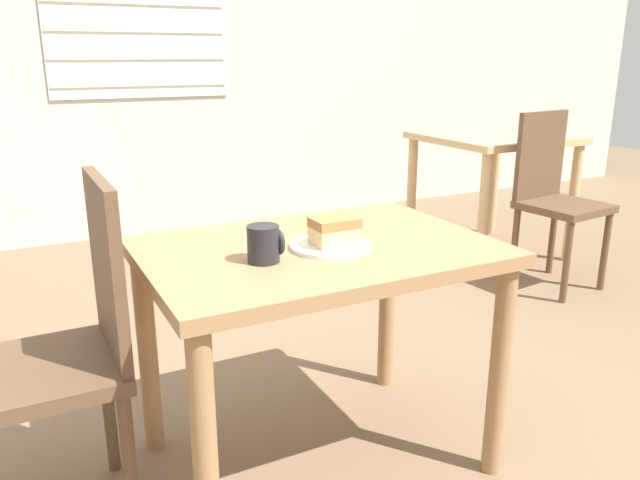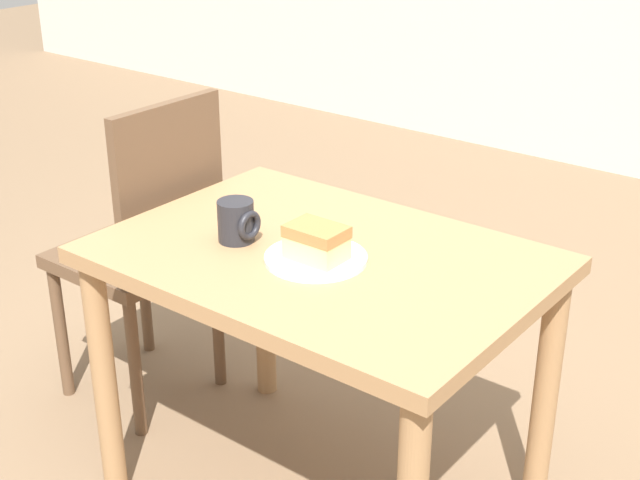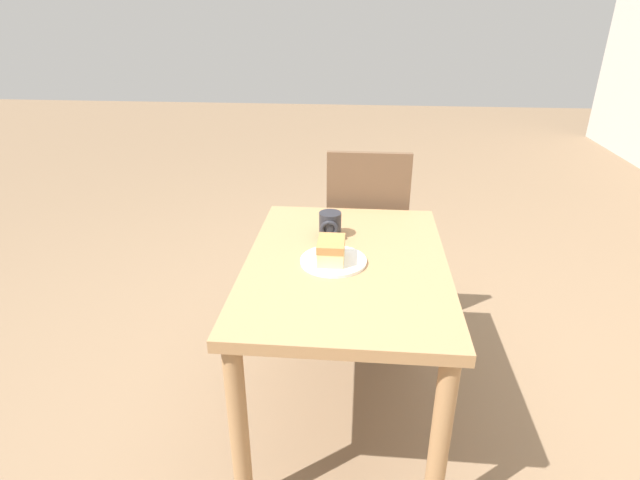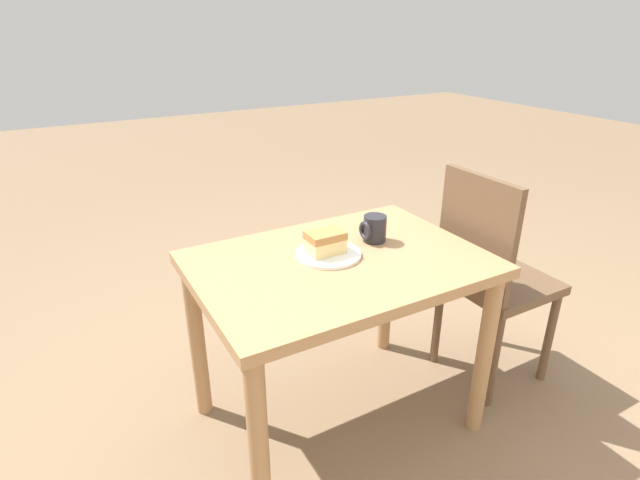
{
  "view_description": "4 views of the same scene",
  "coord_description": "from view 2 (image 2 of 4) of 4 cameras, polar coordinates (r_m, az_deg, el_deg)",
  "views": [
    {
      "loc": [
        -0.68,
        -1.42,
        1.24
      ],
      "look_at": [
        0.1,
        0.09,
        0.73
      ],
      "focal_mm": 35.0,
      "sensor_mm": 36.0,
      "label": 1
    },
    {
      "loc": [
        1.22,
        -1.35,
        1.56
      ],
      "look_at": [
        0.13,
        0.07,
        0.76
      ],
      "focal_mm": 50.0,
      "sensor_mm": 36.0,
      "label": 2
    },
    {
      "loc": [
        1.65,
        0.15,
        1.52
      ],
      "look_at": [
        0.11,
        0.01,
        0.79
      ],
      "focal_mm": 28.0,
      "sensor_mm": 36.0,
      "label": 3
    },
    {
      "loc": [
        0.92,
        1.42,
        1.47
      ],
      "look_at": [
        0.16,
        0.07,
        0.78
      ],
      "focal_mm": 28.0,
      "sensor_mm": 36.0,
      "label": 4
    }
  ],
  "objects": [
    {
      "name": "cake_slice",
      "position": [
        1.95,
        -0.23,
        -0.13
      ],
      "size": [
        0.13,
        0.09,
        0.08
      ],
      "color": "#E0C67F",
      "rests_on": "plate"
    },
    {
      "name": "plate",
      "position": [
        1.98,
        -0.27,
        -1.17
      ],
      "size": [
        0.23,
        0.23,
        0.01
      ],
      "color": "white",
      "rests_on": "dining_table_near"
    },
    {
      "name": "chair_near_window",
      "position": [
        2.59,
        -10.95,
        -0.25
      ],
      "size": [
        0.39,
        0.39,
        0.94
      ],
      "rotation": [
        0.0,
        0.0,
        -1.57
      ],
      "color": "brown",
      "rests_on": "ground_plane"
    },
    {
      "name": "dining_table_near",
      "position": [
        2.07,
        0.1,
        -3.56
      ],
      "size": [
        1.0,
        0.7,
        0.71
      ],
      "color": "#9E754C",
      "rests_on": "ground_plane"
    },
    {
      "name": "coffee_mug",
      "position": [
        2.07,
        -5.32,
        1.19
      ],
      "size": [
        0.09,
        0.09,
        0.1
      ],
      "color": "#232328",
      "rests_on": "dining_table_near"
    }
  ]
}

